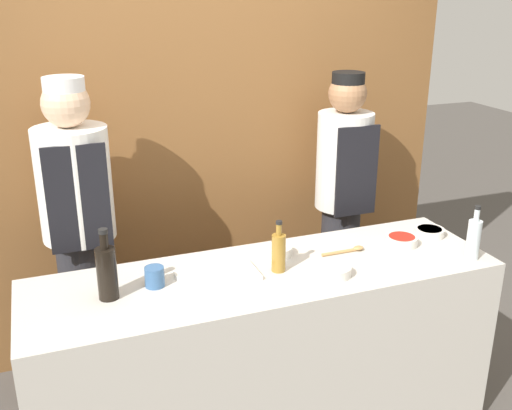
# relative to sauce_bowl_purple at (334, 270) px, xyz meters

# --- Properties ---
(cabinet_wall) EXTENTS (3.07, 0.18, 2.40)m
(cabinet_wall) POSITION_rel_sauce_bowl_purple_xyz_m (-0.28, 1.23, 0.27)
(cabinet_wall) COLOR brown
(cabinet_wall) RESTS_ON ground_plane
(counter) EXTENTS (2.16, 0.64, 0.90)m
(counter) POSITION_rel_sauce_bowl_purple_xyz_m (-0.28, 0.14, -0.48)
(counter) COLOR beige
(counter) RESTS_ON ground_plane
(sauce_bowl_purple) EXTENTS (0.15, 0.15, 0.04)m
(sauce_bowl_purple) POSITION_rel_sauce_bowl_purple_xyz_m (0.00, 0.00, 0.00)
(sauce_bowl_purple) COLOR silver
(sauce_bowl_purple) RESTS_ON counter
(sauce_bowl_white) EXTENTS (0.13, 0.13, 0.05)m
(sauce_bowl_white) POSITION_rel_sauce_bowl_purple_xyz_m (-0.15, 0.28, 0.00)
(sauce_bowl_white) COLOR silver
(sauce_bowl_white) RESTS_ON counter
(sauce_bowl_red) EXTENTS (0.16, 0.16, 0.05)m
(sauce_bowl_red) POSITION_rel_sauce_bowl_purple_xyz_m (0.47, 0.18, 0.00)
(sauce_bowl_red) COLOR silver
(sauce_bowl_red) RESTS_ON counter
(sauce_bowl_yellow) EXTENTS (0.15, 0.15, 0.04)m
(sauce_bowl_yellow) POSITION_rel_sauce_bowl_purple_xyz_m (0.67, 0.23, -0.00)
(sauce_bowl_yellow) COLOR silver
(sauce_bowl_yellow) RESTS_ON counter
(cutting_board) EXTENTS (0.36, 0.19, 0.02)m
(cutting_board) POSITION_rel_sauce_bowl_purple_xyz_m (-0.50, 0.16, -0.01)
(cutting_board) COLOR white
(cutting_board) RESTS_ON counter
(bottle_soy) EXTENTS (0.08, 0.08, 0.31)m
(bottle_soy) POSITION_rel_sauce_bowl_purple_xyz_m (-0.97, 0.15, 0.10)
(bottle_soy) COLOR black
(bottle_soy) RESTS_ON counter
(bottle_clear) EXTENTS (0.06, 0.06, 0.27)m
(bottle_clear) POSITION_rel_sauce_bowl_purple_xyz_m (0.69, -0.07, 0.08)
(bottle_clear) COLOR silver
(bottle_clear) RESTS_ON counter
(bottle_vinegar) EXTENTS (0.06, 0.06, 0.24)m
(bottle_vinegar) POSITION_rel_sauce_bowl_purple_xyz_m (-0.22, 0.13, 0.07)
(bottle_vinegar) COLOR olive
(bottle_vinegar) RESTS_ON counter
(cup_blue) EXTENTS (0.08, 0.08, 0.09)m
(cup_blue) POSITION_rel_sauce_bowl_purple_xyz_m (-0.77, 0.18, 0.02)
(cup_blue) COLOR #386093
(cup_blue) RESTS_ON counter
(wooden_spoon) EXTENTS (0.22, 0.04, 0.02)m
(wooden_spoon) POSITION_rel_sauce_bowl_purple_xyz_m (0.17, 0.19, -0.01)
(wooden_spoon) COLOR #B2844C
(wooden_spoon) RESTS_ON counter
(chef_left) EXTENTS (0.36, 0.36, 1.73)m
(chef_left) POSITION_rel_sauce_bowl_purple_xyz_m (-1.03, 0.81, 0.01)
(chef_left) COLOR #28282D
(chef_left) RESTS_ON ground_plane
(chef_right) EXTENTS (0.32, 0.32, 1.67)m
(chef_right) POSITION_rel_sauce_bowl_purple_xyz_m (0.48, 0.81, -0.00)
(chef_right) COLOR #28282D
(chef_right) RESTS_ON ground_plane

